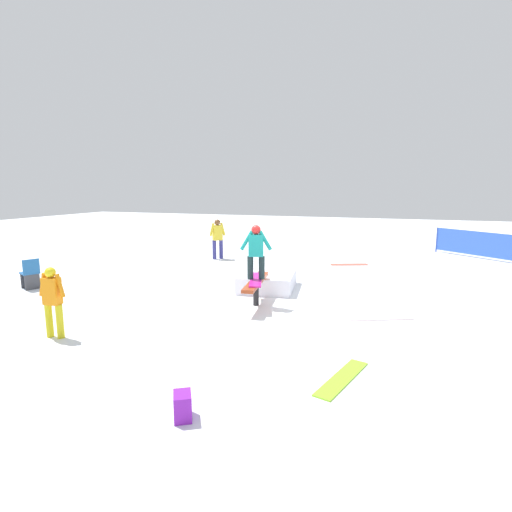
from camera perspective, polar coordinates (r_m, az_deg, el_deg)
name	(u,v)px	position (r m, az deg, el deg)	size (l,w,h in m)	color
ground_plane	(256,305)	(9.95, 0.00, -7.04)	(60.00, 60.00, 0.00)	white
rail_feature	(256,284)	(9.81, 0.00, -4.04)	(2.04, 0.56, 0.64)	black
snow_kicker_ramp	(267,281)	(11.48, 1.64, -3.55)	(1.80, 1.50, 0.46)	white
main_rider_on_rail	(256,253)	(9.66, 0.00, 0.40)	(1.53, 0.77, 1.35)	#CF1E91
bystander_orange	(53,298)	(8.61, -27.07, -5.42)	(0.22, 0.58, 1.39)	gold
bystander_yellow	(218,237)	(16.21, -5.51, 2.74)	(0.53, 0.55, 1.61)	navy
loose_snowboard_lime	(342,378)	(6.49, 12.19, -16.71)	(1.45, 0.28, 0.02)	#98DF2E
loose_snowboard_coral	(349,264)	(15.42, 13.16, -1.19)	(1.39, 0.28, 0.02)	#EA6551
loose_snowboard_white	(380,318)	(9.39, 17.28, -8.47)	(1.44, 0.28, 0.02)	white
folding_chair	(30,275)	(13.13, -29.54, -2.33)	(0.58, 0.58, 0.88)	#3F3F44
backpack_on_snow	(183,406)	(5.43, -10.44, -20.34)	(0.30, 0.22, 0.34)	purple
safety_fence	(499,246)	(18.30, 31.39, 1.20)	(3.62, 4.23, 1.10)	blue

